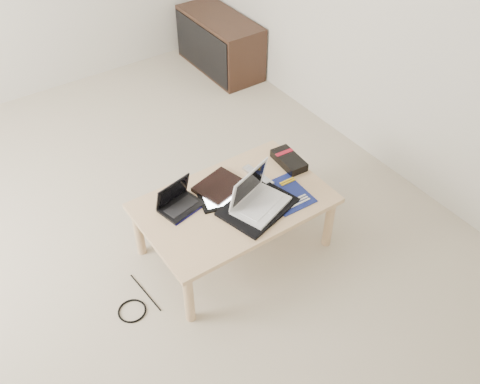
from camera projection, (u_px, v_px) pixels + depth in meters
ground at (112, 237)px, 3.46m from camera, size 4.00×4.00×0.00m
coffee_table at (234, 207)px, 3.15m from camera, size 1.10×0.70×0.40m
media_cabinet at (219, 43)px, 4.92m from camera, size 0.41×0.90×0.50m
book at (220, 187)px, 3.20m from camera, size 0.32×0.28×0.03m
netbook at (179, 202)px, 3.06m from camera, size 0.27×0.22×0.17m
tablet at (221, 198)px, 3.13m from camera, size 0.30×0.26×0.01m
remote at (258, 176)px, 3.27m from camera, size 0.08×0.24×0.02m
neoprene_sleeve at (258, 207)px, 3.07m from camera, size 0.48×0.40×0.02m
white_laptop at (257, 198)px, 3.04m from camera, size 0.37×0.31×0.23m
motherboard at (286, 194)px, 3.16m from camera, size 0.25×0.31×0.01m
gpu_box at (289, 160)px, 3.36m from camera, size 0.14×0.26×0.05m
cable_coil at (229, 209)px, 3.07m from camera, size 0.11×0.11×0.01m
floor_cable_coil at (132, 311)px, 3.02m from camera, size 0.21×0.21×0.01m
floor_cable_trail at (145, 292)px, 3.12m from camera, size 0.03×0.33×0.01m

